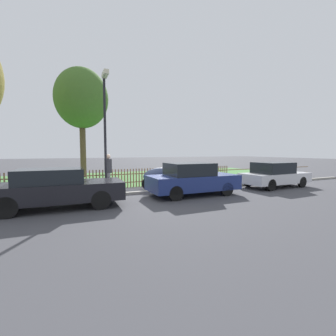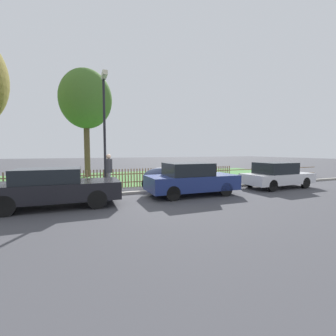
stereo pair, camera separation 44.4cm
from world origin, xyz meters
TOP-DOWN VIEW (x-y plane):
  - ground_plane at (0.00, 0.00)m, footprint 120.00×120.00m
  - kerb_stone at (0.00, 0.10)m, footprint 28.96×0.20m
  - grass_strip at (0.00, 6.77)m, footprint 28.96×9.34m
  - park_fence at (-0.00, 2.11)m, footprint 28.96×0.05m
  - parked_car_silver_hatchback at (-3.53, -1.28)m, footprint 4.33×1.77m
  - parked_car_black_saloon at (1.89, -1.12)m, footprint 4.02×1.76m
  - parked_car_navy_estate at (7.11, -1.00)m, footprint 3.94×1.78m
  - covered_motorcycle at (1.28, 0.91)m, footprint 2.05×0.79m
  - tree_behind_motorcycle at (-2.10, 8.42)m, footprint 3.86×3.86m
  - pedestrian_near_fence at (-1.31, 1.70)m, footprint 0.38×0.42m
  - street_lamp at (-1.61, 0.43)m, footprint 0.20×0.79m

SIDE VIEW (x-z plane):
  - ground_plane at x=0.00m, z-range 0.00..0.00m
  - grass_strip at x=0.00m, z-range 0.00..0.01m
  - kerb_stone at x=0.00m, z-range 0.00..0.12m
  - park_fence at x=0.00m, z-range 0.00..1.01m
  - parked_car_navy_estate at x=7.11m, z-range 0.00..1.36m
  - covered_motorcycle at x=1.28m, z-range 0.12..1.24m
  - parked_car_silver_hatchback at x=-3.53m, z-range 0.02..1.39m
  - parked_car_black_saloon at x=1.89m, z-range 0.00..1.44m
  - pedestrian_near_fence at x=-1.31m, z-range 0.12..1.93m
  - street_lamp at x=-1.61m, z-range 0.72..6.02m
  - tree_behind_motorcycle at x=-2.10m, z-range 1.80..9.92m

